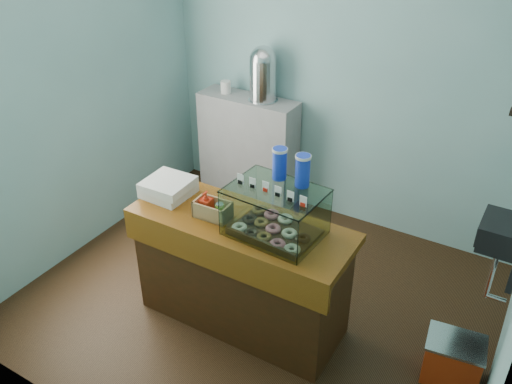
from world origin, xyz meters
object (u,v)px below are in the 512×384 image
Objects in this scene: red_cooler at (453,359)px; coffee_urn at (263,72)px; display_case at (277,208)px; counter at (241,272)px.

coffee_urn is at bearing 141.97° from red_cooler.
display_case is at bearing -177.52° from red_cooler.
red_cooler is at bearing 9.21° from counter.
counter is 1.97m from coffee_urn.
coffee_urn is (-0.74, 1.59, 0.91)m from counter.
coffee_urn reaches higher than display_case.
counter is at bearing -178.02° from red_cooler.
red_cooler is (2.25, -1.34, -1.20)m from coffee_urn.
red_cooler is at bearing 13.24° from display_case.
display_case reaches higher than red_cooler.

